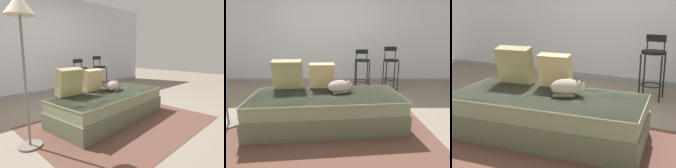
{
  "view_description": "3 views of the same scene",
  "coord_description": "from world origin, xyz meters",
  "views": [
    {
      "loc": [
        -2.12,
        -2.59,
        1.13
      ],
      "look_at": [
        0.15,
        -0.3,
        0.55
      ],
      "focal_mm": 30.0,
      "sensor_mm": 36.0,
      "label": 1
    },
    {
      "loc": [
        0.16,
        -2.81,
        1.18
      ],
      "look_at": [
        0.15,
        -0.3,
        0.55
      ],
      "focal_mm": 30.0,
      "sensor_mm": 36.0,
      "label": 2
    },
    {
      "loc": [
        1.52,
        -3.05,
        1.36
      ],
      "look_at": [
        0.15,
        -0.3,
        0.55
      ],
      "focal_mm": 50.0,
      "sensor_mm": 36.0,
      "label": 3
    }
  ],
  "objects": [
    {
      "name": "ground_plane",
      "position": [
        0.0,
        0.0,
        0.0
      ],
      "size": [
        16.0,
        16.0,
        0.0
      ],
      "primitive_type": "plane",
      "color": "slate",
      "rests_on": "ground"
    },
    {
      "name": "wall_back_panel",
      "position": [
        0.0,
        2.25,
        1.3
      ],
      "size": [
        8.0,
        0.1,
        2.6
      ],
      "primitive_type": "cube",
      "color": "silver",
      "rests_on": "ground"
    },
    {
      "name": "wall_baseboard_trim",
      "position": [
        0.0,
        2.2,
        0.04
      ],
      "size": [
        8.0,
        0.02,
        0.09
      ],
      "primitive_type": "cube",
      "color": "gray",
      "rests_on": "ground"
    },
    {
      "name": "area_rug",
      "position": [
        0.0,
        -0.7,
        0.0
      ],
      "size": [
        2.71,
        2.0,
        0.01
      ],
      "primitive_type": "cube",
      "color": "brown",
      "rests_on": "ground"
    },
    {
      "name": "couch",
      "position": [
        0.0,
        -0.4,
        0.22
      ],
      "size": [
        2.08,
        1.09,
        0.43
      ],
      "color": "#636B50",
      "rests_on": "ground"
    },
    {
      "name": "throw_pillow_corner",
      "position": [
        -0.58,
        -0.11,
        0.65
      ],
      "size": [
        0.44,
        0.27,
        0.44
      ],
      "color": "#847F56",
      "rests_on": "couch"
    },
    {
      "name": "throw_pillow_middle",
      "position": [
        -0.08,
        -0.06,
        0.63
      ],
      "size": [
        0.38,
        0.22,
        0.38
      ],
      "color": "tan",
      "rests_on": "couch"
    },
    {
      "name": "cat",
      "position": [
        0.18,
        -0.28,
        0.52
      ],
      "size": [
        0.39,
        0.35,
        0.2
      ],
      "color": "gray",
      "rests_on": "couch"
    },
    {
      "name": "bar_stool_near_window",
      "position": [
        0.71,
        1.42,
        0.55
      ],
      "size": [
        0.34,
        0.34,
        0.92
      ],
      "color": "black",
      "rests_on": "ground"
    },
    {
      "name": "bar_stool_by_doorway",
      "position": [
        1.36,
        1.42,
        0.57
      ],
      "size": [
        0.34,
        0.34,
        0.98
      ],
      "color": "black",
      "rests_on": "ground"
    },
    {
      "name": "floor_lamp",
      "position": [
        -1.36,
        -0.43,
        1.45
      ],
      "size": [
        0.32,
        0.32,
        1.72
      ],
      "color": "slate",
      "rests_on": "ground"
    }
  ]
}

